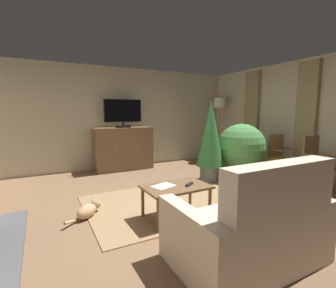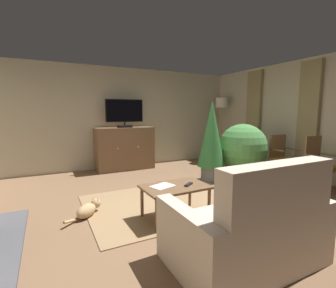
# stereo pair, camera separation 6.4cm
# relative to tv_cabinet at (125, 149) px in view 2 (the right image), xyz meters

# --- Properties ---
(ground_plane) EXTENTS (6.80, 6.69, 0.04)m
(ground_plane) POSITION_rel_tv_cabinet_xyz_m (0.13, -2.75, -0.53)
(ground_plane) COLOR brown
(wall_back) EXTENTS (6.80, 0.10, 2.58)m
(wall_back) POSITION_rel_tv_cabinet_xyz_m (0.13, 0.35, 0.78)
(wall_back) COLOR #B2A88E
(wall_back) RESTS_ON ground_plane
(wall_right_with_window) EXTENTS (0.10, 6.69, 2.58)m
(wall_right_with_window) POSITION_rel_tv_cabinet_xyz_m (3.28, -2.75, 0.78)
(wall_right_with_window) COLOR #BBB095
(wall_right_with_window) RESTS_ON ground_plane
(curtain_panel_near) EXTENTS (0.10, 0.44, 2.16)m
(curtain_panel_near) POSITION_rel_tv_cabinet_xyz_m (3.17, -2.69, 0.91)
(curtain_panel_near) COLOR #8E7F56
(curtain_panel_far) EXTENTS (0.10, 0.44, 2.16)m
(curtain_panel_far) POSITION_rel_tv_cabinet_xyz_m (3.17, -1.19, 0.91)
(curtain_panel_far) COLOR #8E7F56
(rug_central) EXTENTS (2.71, 1.86, 0.01)m
(rug_central) POSITION_rel_tv_cabinet_xyz_m (0.02, -2.56, -0.50)
(rug_central) COLOR #8E704C
(rug_central) RESTS_ON ground_plane
(tv_cabinet) EXTENTS (1.43, 0.57, 1.06)m
(tv_cabinet) POSITION_rel_tv_cabinet_xyz_m (0.00, 0.00, 0.00)
(tv_cabinet) COLOR #4A3523
(tv_cabinet) RESTS_ON ground_plane
(television) EXTENTS (0.93, 0.20, 0.69)m
(television) POSITION_rel_tv_cabinet_xyz_m (0.00, -0.05, 0.92)
(television) COLOR black
(television) RESTS_ON tv_cabinet
(coffee_table) EXTENTS (0.90, 0.60, 0.46)m
(coffee_table) POSITION_rel_tv_cabinet_xyz_m (-0.24, -3.11, -0.11)
(coffee_table) COLOR brown
(coffee_table) RESTS_ON ground_plane
(tv_remote) EXTENTS (0.17, 0.13, 0.02)m
(tv_remote) POSITION_rel_tv_cabinet_xyz_m (-0.07, -3.17, -0.04)
(tv_remote) COLOR black
(tv_remote) RESTS_ON coffee_table
(folded_newspaper) EXTENTS (0.35, 0.30, 0.01)m
(folded_newspaper) POSITION_rel_tv_cabinet_xyz_m (-0.40, -3.05, -0.05)
(folded_newspaper) COLOR silver
(folded_newspaper) RESTS_ON coffee_table
(sofa_floral) EXTENTS (1.45, 0.92, 1.04)m
(sofa_floral) POSITION_rel_tv_cabinet_xyz_m (-0.10, -4.31, -0.17)
(sofa_floral) COLOR #C6B29E
(sofa_floral) RESTS_ON ground_plane
(side_chair_mid_row) EXTENTS (0.47, 0.50, 1.00)m
(side_chair_mid_row) POSITION_rel_tv_cabinet_xyz_m (2.68, -3.27, 0.02)
(side_chair_mid_row) COLOR olive
(side_chair_mid_row) RESTS_ON ground_plane
(side_chair_tucked_against_wall) EXTENTS (0.49, 0.46, 0.97)m
(side_chair_tucked_against_wall) POSITION_rel_tv_cabinet_xyz_m (2.67, -2.50, 0.01)
(side_chair_tucked_against_wall) COLOR olive
(side_chair_tucked_against_wall) RESTS_ON ground_plane
(potted_plant_leafy_by_curtain) EXTENTS (1.05, 1.05, 1.19)m
(potted_plant_leafy_by_curtain) POSITION_rel_tv_cabinet_xyz_m (2.05, -1.98, 0.15)
(potted_plant_leafy_by_curtain) COLOR #99664C
(potted_plant_leafy_by_curtain) RESTS_ON ground_plane
(potted_plant_small_fern_corner) EXTENTS (0.57, 0.57, 1.69)m
(potted_plant_small_fern_corner) POSITION_rel_tv_cabinet_xyz_m (1.28, -1.88, 0.41)
(potted_plant_small_fern_corner) COLOR slate
(potted_plant_small_fern_corner) RESTS_ON ground_plane
(cat) EXTENTS (0.55, 0.46, 0.21)m
(cat) POSITION_rel_tv_cabinet_xyz_m (-1.31, -2.51, -0.41)
(cat) COLOR tan
(cat) RESTS_ON ground_plane
(floor_lamp) EXTENTS (0.35, 0.35, 1.85)m
(floor_lamp) POSITION_rel_tv_cabinet_xyz_m (2.86, -0.26, 1.04)
(floor_lamp) COLOR #4C4233
(floor_lamp) RESTS_ON ground_plane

